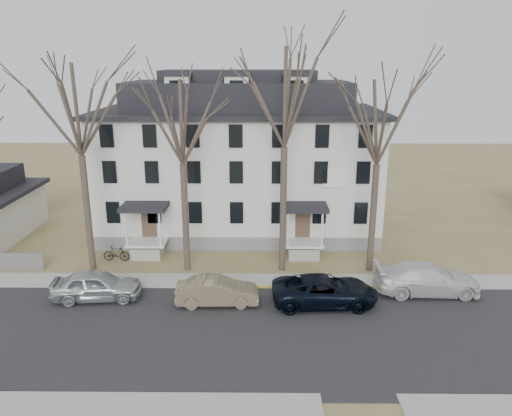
{
  "coord_description": "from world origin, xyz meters",
  "views": [
    {
      "loc": [
        -0.38,
        -19.32,
        12.71
      ],
      "look_at": [
        -0.65,
        9.0,
        4.31
      ],
      "focal_mm": 35.0,
      "sensor_mm": 36.0,
      "label": 1
    }
  ],
  "objects_px": {
    "bicycle_left": "(149,249)",
    "boarding_house": "(239,161)",
    "tree_far_left": "(77,103)",
    "tree_mid_right": "(380,116)",
    "car_tan": "(217,292)",
    "tree_mid_left": "(181,116)",
    "car_navy": "(325,291)",
    "car_silver": "(97,286)",
    "car_white": "(427,279)",
    "bicycle_right": "(116,254)",
    "tree_center": "(285,90)"
  },
  "relations": [
    {
      "from": "bicycle_left",
      "to": "boarding_house",
      "type": "bearing_deg",
      "value": -46.98
    },
    {
      "from": "tree_far_left",
      "to": "tree_mid_right",
      "type": "distance_m",
      "value": 17.52
    },
    {
      "from": "boarding_house",
      "to": "car_tan",
      "type": "relative_size",
      "value": 4.67
    },
    {
      "from": "tree_mid_left",
      "to": "tree_mid_right",
      "type": "height_order",
      "value": "same"
    },
    {
      "from": "bicycle_left",
      "to": "car_navy",
      "type": "bearing_deg",
      "value": -123.89
    },
    {
      "from": "car_silver",
      "to": "car_white",
      "type": "distance_m",
      "value": 18.43
    },
    {
      "from": "tree_far_left",
      "to": "bicycle_left",
      "type": "xyz_separation_m",
      "value": [
        3.08,
        2.38,
        -9.9
      ]
    },
    {
      "from": "bicycle_right",
      "to": "bicycle_left",
      "type": "bearing_deg",
      "value": -56.34
    },
    {
      "from": "tree_mid_left",
      "to": "tree_center",
      "type": "height_order",
      "value": "tree_center"
    },
    {
      "from": "tree_mid_right",
      "to": "car_tan",
      "type": "relative_size",
      "value": 2.86
    },
    {
      "from": "tree_mid_right",
      "to": "car_silver",
      "type": "height_order",
      "value": "tree_mid_right"
    },
    {
      "from": "tree_mid_right",
      "to": "boarding_house",
      "type": "bearing_deg",
      "value": 136.19
    },
    {
      "from": "car_white",
      "to": "tree_mid_left",
      "type": "bearing_deg",
      "value": 77.14
    },
    {
      "from": "tree_center",
      "to": "car_tan",
      "type": "bearing_deg",
      "value": -128.25
    },
    {
      "from": "tree_center",
      "to": "car_tan",
      "type": "relative_size",
      "value": 3.3
    },
    {
      "from": "tree_center",
      "to": "bicycle_left",
      "type": "xyz_separation_m",
      "value": [
        -8.92,
        2.38,
        -10.65
      ]
    },
    {
      "from": "bicycle_right",
      "to": "tree_mid_right",
      "type": "bearing_deg",
      "value": -91.18
    },
    {
      "from": "car_navy",
      "to": "bicycle_right",
      "type": "xyz_separation_m",
      "value": [
        -12.91,
        5.91,
        -0.26
      ]
    },
    {
      "from": "tree_center",
      "to": "tree_far_left",
      "type": "bearing_deg",
      "value": 180.0
    },
    {
      "from": "tree_mid_right",
      "to": "car_tan",
      "type": "bearing_deg",
      "value": -152.98
    },
    {
      "from": "tree_far_left",
      "to": "car_navy",
      "type": "xyz_separation_m",
      "value": [
        14.08,
        -4.66,
        -9.56
      ]
    },
    {
      "from": "boarding_house",
      "to": "car_silver",
      "type": "bearing_deg",
      "value": -120.92
    },
    {
      "from": "car_navy",
      "to": "tree_mid_left",
      "type": "bearing_deg",
      "value": 57.61
    },
    {
      "from": "car_white",
      "to": "bicycle_right",
      "type": "height_order",
      "value": "car_white"
    },
    {
      "from": "bicycle_right",
      "to": "boarding_house",
      "type": "bearing_deg",
      "value": -45.41
    },
    {
      "from": "car_tan",
      "to": "boarding_house",
      "type": "bearing_deg",
      "value": -5.45
    },
    {
      "from": "tree_mid_left",
      "to": "bicycle_left",
      "type": "height_order",
      "value": "tree_mid_left"
    },
    {
      "from": "car_silver",
      "to": "bicycle_right",
      "type": "relative_size",
      "value": 2.76
    },
    {
      "from": "boarding_house",
      "to": "bicycle_left",
      "type": "height_order",
      "value": "boarding_house"
    },
    {
      "from": "tree_far_left",
      "to": "tree_mid_left",
      "type": "relative_size",
      "value": 1.08
    },
    {
      "from": "tree_mid_left",
      "to": "car_white",
      "type": "xyz_separation_m",
      "value": [
        14.02,
        -3.22,
        -8.75
      ]
    },
    {
      "from": "tree_far_left",
      "to": "bicycle_left",
      "type": "height_order",
      "value": "tree_far_left"
    },
    {
      "from": "tree_far_left",
      "to": "car_silver",
      "type": "height_order",
      "value": "tree_far_left"
    },
    {
      "from": "tree_mid_left",
      "to": "car_tan",
      "type": "bearing_deg",
      "value": -63.88
    },
    {
      "from": "tree_center",
      "to": "car_white",
      "type": "distance_m",
      "value": 13.4
    },
    {
      "from": "tree_mid_left",
      "to": "tree_mid_right",
      "type": "relative_size",
      "value": 1.0
    },
    {
      "from": "tree_mid_right",
      "to": "car_silver",
      "type": "bearing_deg",
      "value": -165.27
    },
    {
      "from": "tree_mid_right",
      "to": "car_tan",
      "type": "height_order",
      "value": "tree_mid_right"
    },
    {
      "from": "tree_far_left",
      "to": "car_tan",
      "type": "height_order",
      "value": "tree_far_left"
    },
    {
      "from": "boarding_house",
      "to": "tree_far_left",
      "type": "height_order",
      "value": "tree_far_left"
    },
    {
      "from": "tree_far_left",
      "to": "car_tan",
      "type": "xyz_separation_m",
      "value": [
        8.3,
        -4.69,
        -9.61
      ]
    },
    {
      "from": "tree_mid_left",
      "to": "tree_mid_right",
      "type": "xyz_separation_m",
      "value": [
        11.5,
        0.0,
        0.0
      ]
    },
    {
      "from": "tree_center",
      "to": "car_tan",
      "type": "xyz_separation_m",
      "value": [
        -3.7,
        -4.69,
        -10.35
      ]
    },
    {
      "from": "boarding_house",
      "to": "car_white",
      "type": "bearing_deg",
      "value": -45.9
    },
    {
      "from": "boarding_house",
      "to": "car_tan",
      "type": "bearing_deg",
      "value": -93.12
    },
    {
      "from": "tree_far_left",
      "to": "tree_center",
      "type": "distance_m",
      "value": 12.02
    },
    {
      "from": "car_silver",
      "to": "bicycle_left",
      "type": "distance_m",
      "value": 6.73
    },
    {
      "from": "tree_mid_right",
      "to": "car_navy",
      "type": "relative_size",
      "value": 2.25
    },
    {
      "from": "boarding_house",
      "to": "car_silver",
      "type": "height_order",
      "value": "boarding_house"
    },
    {
      "from": "car_silver",
      "to": "car_tan",
      "type": "bearing_deg",
      "value": -99.42
    }
  ]
}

